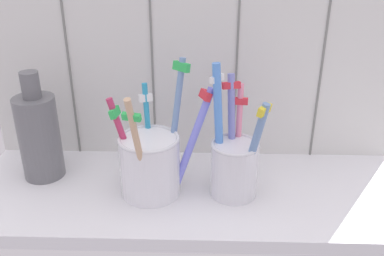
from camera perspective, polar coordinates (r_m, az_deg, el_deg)
counter_slab at (r=62.85cm, az=0.02°, el=-8.92°), size 64.00×22.00×2.00cm
tile_wall_back at (r=65.38cm, az=0.35°, el=13.11°), size 64.00×2.20×45.00cm
toothbrush_cup_left at (r=59.54cm, az=-5.49°, el=-4.44°), size 14.14×11.72×18.72cm
toothbrush_cup_right at (r=59.32cm, az=5.62°, el=-4.53°), size 7.88×7.77×18.75cm
ceramic_vase at (r=66.36cm, az=-19.69°, el=-0.89°), size 5.95×5.95×16.33cm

